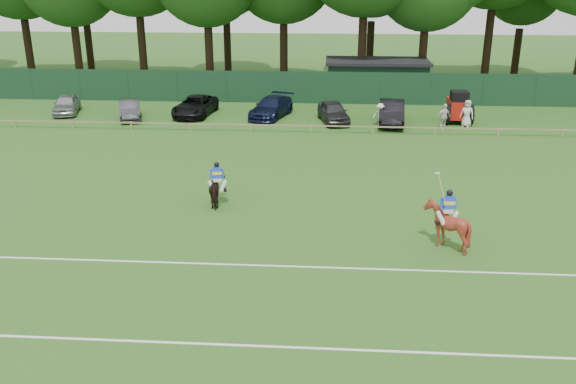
# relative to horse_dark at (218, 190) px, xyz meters

# --- Properties ---
(ground) EXTENTS (160.00, 160.00, 0.00)m
(ground) POSITION_rel_horse_dark_xyz_m (2.83, -4.87, -0.72)
(ground) COLOR #1E4C14
(ground) RESTS_ON ground
(horse_dark) EXTENTS (1.13, 1.84, 1.44)m
(horse_dark) POSITION_rel_horse_dark_xyz_m (0.00, 0.00, 0.00)
(horse_dark) COLOR black
(horse_dark) RESTS_ON ground
(horse_chestnut) EXTENTS (1.64, 1.81, 1.85)m
(horse_chestnut) POSITION_rel_horse_dark_xyz_m (9.56, -3.83, 0.20)
(horse_chestnut) COLOR maroon
(horse_chestnut) RESTS_ON ground
(sedan_silver) EXTENTS (2.58, 4.35, 1.39)m
(sedan_silver) POSITION_rel_horse_dark_xyz_m (-14.35, 17.43, -0.03)
(sedan_silver) COLOR #9D9FA2
(sedan_silver) RESTS_ON ground
(sedan_grey) EXTENTS (2.63, 4.25, 1.32)m
(sedan_grey) POSITION_rel_horse_dark_xyz_m (-9.19, 16.11, -0.06)
(sedan_grey) COLOR #2D2D30
(sedan_grey) RESTS_ON ground
(suv_black) EXTENTS (2.87, 5.25, 1.40)m
(suv_black) POSITION_rel_horse_dark_xyz_m (-4.75, 17.42, -0.02)
(suv_black) COLOR black
(suv_black) RESTS_ON ground
(sedan_navy) EXTENTS (3.32, 5.30, 1.43)m
(sedan_navy) POSITION_rel_horse_dark_xyz_m (0.83, 17.31, -0.01)
(sedan_navy) COLOR black
(sedan_navy) RESTS_ON ground
(hatch_grey) EXTENTS (2.58, 4.49, 1.44)m
(hatch_grey) POSITION_rel_horse_dark_xyz_m (5.28, 16.08, -0.00)
(hatch_grey) COLOR #302F32
(hatch_grey) RESTS_ON ground
(estate_black) EXTENTS (2.09, 4.96, 1.59)m
(estate_black) POSITION_rel_horse_dark_xyz_m (9.27, 15.83, 0.07)
(estate_black) COLOR black
(estate_black) RESTS_ON ground
(spectator_left) EXTENTS (1.15, 0.91, 1.56)m
(spectator_left) POSITION_rel_horse_dark_xyz_m (8.44, 15.15, 0.06)
(spectator_left) COLOR silver
(spectator_left) RESTS_ON ground
(spectator_mid) EXTENTS (1.11, 0.87, 1.75)m
(spectator_mid) POSITION_rel_horse_dark_xyz_m (12.57, 14.44, 0.15)
(spectator_mid) COLOR silver
(spectator_mid) RESTS_ON ground
(spectator_right) EXTENTS (1.06, 0.91, 1.83)m
(spectator_right) POSITION_rel_horse_dark_xyz_m (14.26, 15.36, 0.19)
(spectator_right) COLOR silver
(spectator_right) RESTS_ON ground
(rider_dark) EXTENTS (0.93, 0.47, 1.41)m
(rider_dark) POSITION_rel_horse_dark_xyz_m (0.00, -0.01, 0.68)
(rider_dark) COLOR silver
(rider_dark) RESTS_ON ground
(rider_chestnut) EXTENTS (0.94, 0.55, 2.05)m
(rider_chestnut) POSITION_rel_horse_dark_xyz_m (9.56, -3.84, 1.01)
(rider_chestnut) COLOR silver
(rider_chestnut) RESTS_ON ground
(pitch_lines) EXTENTS (60.00, 5.10, 0.01)m
(pitch_lines) POSITION_rel_horse_dark_xyz_m (2.83, -8.37, -0.72)
(pitch_lines) COLOR silver
(pitch_lines) RESTS_ON ground
(pitch_rail) EXTENTS (62.10, 0.10, 0.50)m
(pitch_rail) POSITION_rel_horse_dark_xyz_m (2.83, 13.13, -0.28)
(pitch_rail) COLOR #997F5B
(pitch_rail) RESTS_ON ground
(perimeter_fence) EXTENTS (92.08, 0.08, 2.50)m
(perimeter_fence) POSITION_rel_horse_dark_xyz_m (2.83, 22.13, 0.53)
(perimeter_fence) COLOR #14351E
(perimeter_fence) RESTS_ON ground
(utility_shed) EXTENTS (8.40, 4.40, 3.04)m
(utility_shed) POSITION_rel_horse_dark_xyz_m (8.83, 25.13, 0.81)
(utility_shed) COLOR #14331E
(utility_shed) RESTS_ON ground
(tree_row) EXTENTS (96.00, 12.00, 21.00)m
(tree_row) POSITION_rel_horse_dark_xyz_m (4.83, 30.13, -0.72)
(tree_row) COLOR #26561C
(tree_row) RESTS_ON ground
(tractor) EXTENTS (1.91, 2.72, 2.25)m
(tractor) POSITION_rel_horse_dark_xyz_m (13.85, 16.49, 0.34)
(tractor) COLOR #A7170F
(tractor) RESTS_ON ground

